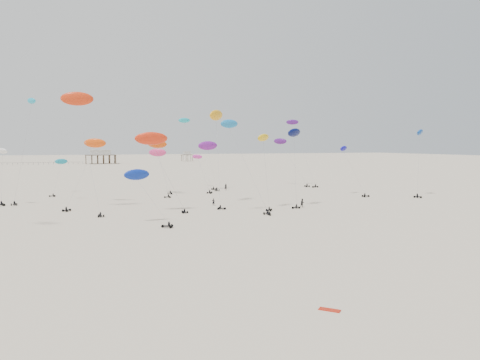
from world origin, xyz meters
name	(u,v)px	position (x,y,z in m)	size (l,w,h in m)	color
ground_plane	(148,177)	(0.00, 200.00, 0.00)	(900.00, 900.00, 0.00)	beige
pavilion_main	(101,158)	(-10.00, 350.00, 4.22)	(21.00, 13.00, 9.80)	brown
pavilion_small	(187,157)	(60.00, 380.00, 3.49)	(9.00, 7.00, 8.00)	brown
pier_fence	(20,164)	(-62.00, 350.00, 0.77)	(80.20, 0.20, 1.50)	black
rig_0	(419,151)	(56.79, 104.55, 12.19)	(7.43, 8.17, 18.11)	black
rig_1	(24,145)	(-40.47, 123.12, 13.66)	(6.12, 7.29, 24.85)	black
rig_2	(1,175)	(-45.24, 121.37, 6.81)	(3.51, 5.08, 13.17)	black
rig_3	(241,151)	(1.67, 91.94, 12.51)	(8.58, 8.56, 19.28)	black
rig_5	(264,151)	(8.62, 96.34, 12.48)	(4.54, 7.88, 16.33)	black
rig_6	(159,158)	(-6.87, 135.88, 10.07)	(6.20, 7.78, 12.80)	black
rig_7	(201,165)	(9.36, 150.07, 7.28)	(4.51, 16.70, 16.31)	black
rig_8	(286,150)	(37.95, 147.04, 11.76)	(7.61, 14.34, 17.69)	black
rig_9	(299,140)	(41.09, 143.73, 15.33)	(6.26, 13.46, 23.09)	black
rig_10	(294,144)	(16.08, 97.05, 13.93)	(5.22, 6.83, 17.62)	black
rig_11	(351,165)	(41.16, 112.72, 8.33)	(4.67, 10.78, 14.28)	black
rig_12	(59,169)	(-33.54, 145.13, 6.79)	(4.90, 13.39, 14.30)	black
rig_14	(217,124)	(1.72, 108.63, 18.65)	(6.48, 15.59, 23.18)	black
rig_15	(78,105)	(-28.64, 108.48, 22.03)	(7.68, 15.71, 26.37)	black
rig_16	(92,151)	(-25.79, 118.39, 12.28)	(10.55, 17.40, 20.01)	black
rig_17	(158,149)	(-7.91, 131.43, 12.63)	(6.02, 12.12, 16.12)	black
rig_18	(153,143)	(-14.64, 99.26, 14.13)	(9.96, 6.53, 16.89)	black
rig_19	(194,147)	(2.95, 134.95, 13.18)	(8.33, 10.10, 22.08)	black
rig_20	(143,185)	(-18.75, 85.90, 6.81)	(7.59, 9.37, 10.82)	black
rig_21	(209,150)	(9.06, 140.60, 12.02)	(6.67, 7.74, 14.99)	black
spectator_0	(213,206)	(-0.30, 104.76, 0.00)	(0.69, 0.47, 1.90)	black
spectator_1	(302,207)	(17.31, 95.30, 0.00)	(1.09, 0.63, 2.23)	black
spectator_3	(226,190)	(13.46, 137.54, 0.00)	(0.84, 0.58, 2.32)	black
grounded_kite_b	(330,310)	(-10.52, 37.25, 0.00)	(1.80, 0.70, 0.07)	#B51D0B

